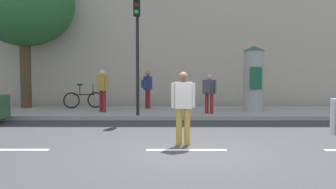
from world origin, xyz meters
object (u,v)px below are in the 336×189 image
(poster_column, at_px, (253,78))
(pedestrian_in_light_jacket, at_px, (102,87))
(pedestrian_near_pole, at_px, (147,86))
(pedestrian_tallest, at_px, (183,102))
(street_tree, at_px, (24,4))
(pedestrian_in_dark_shirt, at_px, (209,90))
(bicycle_leaning, at_px, (84,100))
(traffic_light, at_px, (137,36))

(poster_column, distance_m, pedestrian_in_light_jacket, 6.16)
(poster_column, relative_size, pedestrian_near_pole, 1.62)
(poster_column, bearing_deg, pedestrian_tallest, -117.04)
(street_tree, xyz_separation_m, pedestrian_tallest, (6.89, -7.67, -3.78))
(pedestrian_near_pole, height_order, pedestrian_in_dark_shirt, pedestrian_near_pole)
(pedestrian_tallest, distance_m, bicycle_leaning, 8.54)
(traffic_light, height_order, street_tree, street_tree)
(poster_column, xyz_separation_m, bicycle_leaning, (-7.31, 1.33, -0.97))
(traffic_light, relative_size, pedestrian_tallest, 2.51)
(street_tree, height_order, pedestrian_in_light_jacket, street_tree)
(traffic_light, distance_m, street_tree, 6.38)
(street_tree, bearing_deg, pedestrian_in_dark_shirt, -16.29)
(pedestrian_tallest, bearing_deg, bicycle_leaning, 119.52)
(traffic_light, distance_m, pedestrian_tallest, 5.33)
(pedestrian_in_dark_shirt, distance_m, bicycle_leaning, 5.83)
(street_tree, relative_size, bicycle_leaning, 3.86)
(street_tree, bearing_deg, pedestrian_in_light_jacket, -25.79)
(bicycle_leaning, bearing_deg, pedestrian_tallest, -60.48)
(pedestrian_tallest, height_order, pedestrian_near_pole, pedestrian_near_pole)
(pedestrian_tallest, xyz_separation_m, pedestrian_in_dark_shirt, (1.20, 5.30, 0.01))
(poster_column, bearing_deg, street_tree, 171.06)
(poster_column, height_order, street_tree, street_tree)
(traffic_light, bearing_deg, bicycle_leaning, 134.31)
(traffic_light, xyz_separation_m, poster_column, (4.63, 1.42, -1.59))
(pedestrian_in_dark_shirt, bearing_deg, pedestrian_near_pole, 141.59)
(pedestrian_in_light_jacket, bearing_deg, street_tree, 154.21)
(traffic_light, relative_size, poster_column, 1.64)
(poster_column, height_order, pedestrian_near_pole, poster_column)
(traffic_light, bearing_deg, poster_column, 17.02)
(poster_column, height_order, pedestrian_in_light_jacket, poster_column)
(pedestrian_near_pole, bearing_deg, traffic_light, -94.41)
(pedestrian_in_light_jacket, relative_size, pedestrian_near_pole, 1.03)
(street_tree, bearing_deg, pedestrian_tallest, -48.06)
(poster_column, distance_m, pedestrian_near_pole, 4.61)
(pedestrian_tallest, height_order, bicycle_leaning, pedestrian_tallest)
(street_tree, bearing_deg, bicycle_leaning, -5.23)
(pedestrian_near_pole, distance_m, pedestrian_in_dark_shirt, 3.22)
(poster_column, height_order, pedestrian_in_dark_shirt, poster_column)
(traffic_light, height_order, pedestrian_in_dark_shirt, traffic_light)
(poster_column, relative_size, pedestrian_in_light_jacket, 1.56)
(traffic_light, xyz_separation_m, pedestrian_near_pole, (0.20, 2.63, -1.96))
(pedestrian_in_dark_shirt, bearing_deg, pedestrian_tallest, -102.79)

